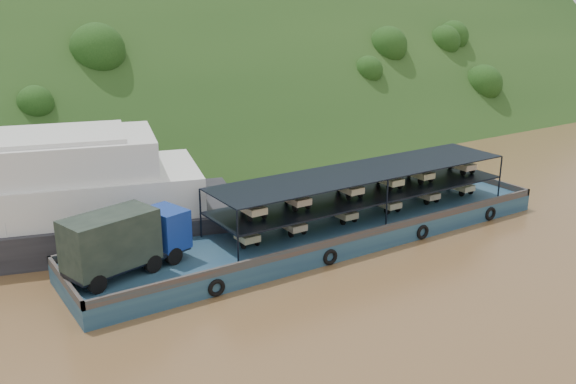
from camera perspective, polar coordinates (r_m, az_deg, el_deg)
ground at (r=44.46m, az=4.29°, el=-4.49°), size 160.00×160.00×0.00m
hillside at (r=74.98m, az=-12.59°, el=4.32°), size 140.00×39.60×39.60m
cargo_barge at (r=43.29m, az=1.42°, el=-3.32°), size 35.10×7.18×4.91m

